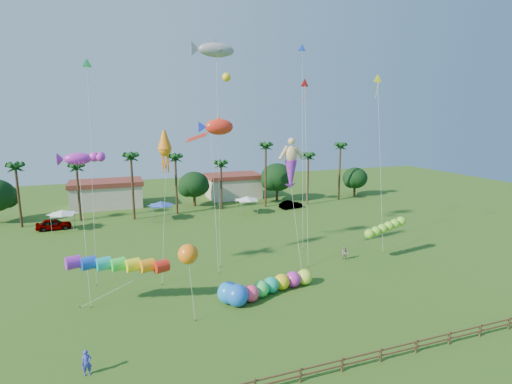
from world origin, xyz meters
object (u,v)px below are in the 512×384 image
object	(u,v)px
car_b	(291,205)
blue_ball	(228,293)
spectator_a	(87,363)
spectator_b	(345,253)
caterpillar_inflatable	(268,287)
car_a	(54,224)

from	to	relation	value
car_b	blue_ball	xyz separation A→B (m)	(-20.88, -31.30, 0.29)
spectator_a	spectator_b	bearing A→B (deg)	21.89
caterpillar_inflatable	blue_ball	world-z (taller)	blue_ball
spectator_b	car_a	bearing A→B (deg)	-159.10
car_a	spectator_b	size ratio (longest dim) A/B	3.01
car_a	caterpillar_inflatable	world-z (taller)	caterpillar_inflatable
car_a	car_b	bearing A→B (deg)	-92.59
spectator_a	car_a	bearing A→B (deg)	96.59
car_b	spectator_b	world-z (taller)	spectator_b
spectator_a	spectator_b	xyz separation A→B (m)	(26.91, 12.12, -0.07)
car_a	spectator_b	world-z (taller)	car_a
spectator_b	caterpillar_inflatable	size ratio (longest dim) A/B	0.16
spectator_a	caterpillar_inflatable	world-z (taller)	caterpillar_inflatable
car_b	caterpillar_inflatable	bearing A→B (deg)	141.65
caterpillar_inflatable	car_a	bearing A→B (deg)	108.55
car_a	car_b	world-z (taller)	car_a
car_a	spectator_a	xyz separation A→B (m)	(5.91, -37.52, 0.05)
spectator_b	caterpillar_inflatable	world-z (taller)	caterpillar_inflatable
car_b	spectator_b	bearing A→B (deg)	158.77
car_a	blue_ball	bearing A→B (deg)	-153.93
spectator_a	blue_ball	xyz separation A→B (m)	(11.31, 6.42, 0.13)
car_a	spectator_a	world-z (taller)	spectator_a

